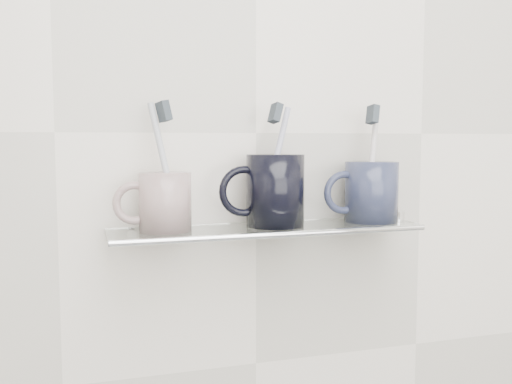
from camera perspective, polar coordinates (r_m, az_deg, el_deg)
name	(u,v)px	position (r m, az deg, el deg)	size (l,w,h in m)	color
wall_back	(256,133)	(0.96, 0.01, 5.92)	(2.50, 2.50, 0.00)	silver
shelf_glass	(268,229)	(0.91, 1.16, -3.73)	(0.50, 0.12, 0.01)	silver
shelf_rail	(279,235)	(0.86, 2.34, -4.29)	(0.01, 0.01, 0.50)	silver
bracket_left	(131,238)	(0.92, -12.35, -4.49)	(0.02, 0.02, 0.03)	silver
bracket_right	(370,226)	(1.04, 11.37, -3.34)	(0.02, 0.02, 0.03)	silver
mug_left	(165,202)	(0.88, -9.07, -1.00)	(0.08, 0.08, 0.09)	silver
mug_left_handle	(134,203)	(0.87, -12.06, -1.08)	(0.07, 0.07, 0.01)	silver
toothbrush_left	(165,165)	(0.87, -9.13, 2.70)	(0.01, 0.01, 0.19)	#A9B0BB
bristles_left	(164,111)	(0.87, -9.20, 7.97)	(0.01, 0.02, 0.03)	#2E363D
mug_center	(275,190)	(0.92, 1.93, 0.16)	(0.09, 0.09, 0.12)	black
mug_center_handle	(244,191)	(0.90, -1.23, 0.08)	(0.08, 0.08, 0.01)	black
toothbrush_center	(275,163)	(0.91, 1.94, 2.88)	(0.01, 0.01, 0.19)	#A4A4CD
bristles_center	(275,113)	(0.91, 1.96, 7.90)	(0.01, 0.02, 0.03)	#2E363D
mug_right	(371,192)	(0.99, 11.45, 0.03)	(0.09, 0.09, 0.10)	#1C243A
mug_right_handle	(344,193)	(0.96, 8.79, -0.05)	(0.07, 0.07, 0.01)	#1C243A
toothbrush_right	(372,162)	(0.98, 11.51, 2.95)	(0.01, 0.01, 0.19)	beige
bristles_right	(373,114)	(0.98, 11.59, 7.61)	(0.01, 0.02, 0.03)	#2E363D
chrome_cap	(394,215)	(1.01, 13.63, -2.30)	(0.04, 0.04, 0.02)	silver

